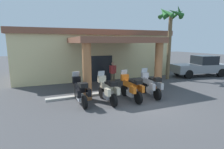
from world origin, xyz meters
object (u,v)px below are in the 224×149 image
Objects in this scene: motorcycle_cream at (107,90)px; pickup_truck_gray at (200,66)px; motel_building at (92,53)px; motorcycle_black at (80,91)px; palm_tree_near_portico at (170,24)px; motorcycle_orange at (131,88)px; pedestrian at (113,72)px; motorcycle_silver at (151,85)px.

pickup_truck_gray reaches higher than motorcycle_cream.
motel_building is 6.44× the size of motorcycle_black.
pickup_truck_gray is 0.88× the size of palm_tree_near_portico.
motorcycle_orange is (-0.38, -8.42, -1.47)m from motel_building.
motorcycle_orange is 0.36× the size of palm_tree_near_portico.
palm_tree_near_portico is at bearing -65.29° from motorcycle_cream.
motel_building is 8.69m from motorcycle_black.
motorcycle_black is 1.00× the size of motorcycle_orange.
pickup_truck_gray is 5.32m from palm_tree_near_portico.
palm_tree_near_portico is at bearing 126.36° from pedestrian.
motel_building is at bearing -3.29° from motorcycle_orange.
pedestrian is 0.32× the size of pickup_truck_gray.
motorcycle_cream is at bearing -151.40° from pickup_truck_gray.
motorcycle_orange is at bearing -90.62° from motel_building.
palm_tree_near_portico is (7.21, 3.64, 4.01)m from motorcycle_cream.
pickup_truck_gray is at bearing -74.55° from motorcycle_cream.
palm_tree_near_portico reaches higher than motel_building.
motorcycle_black is at bearing -159.00° from palm_tree_near_portico.
palm_tree_near_portico is (5.44, -4.66, 2.54)m from motel_building.
motel_building is 8.55m from motorcycle_orange.
motorcycle_silver is 1.27× the size of pedestrian.
palm_tree_near_portico is (-3.74, 0.18, 3.78)m from pickup_truck_gray.
pedestrian is at bearing 19.45° from motorcycle_silver.
motorcycle_black and motorcycle_orange have the same top height.
motorcycle_orange and motorcycle_silver have the same top height.
motorcycle_cream and motorcycle_silver have the same top height.
pickup_truck_gray reaches higher than motorcycle_silver.
motorcycle_cream is 0.36× the size of palm_tree_near_portico.
motorcycle_silver is 0.40× the size of pickup_truck_gray.
motorcycle_cream is (1.39, -0.34, 0.00)m from motorcycle_black.
motel_building is 2.30× the size of palm_tree_near_portico.
palm_tree_near_portico is (5.29, 0.02, 3.70)m from pedestrian.
motorcycle_silver is at bearing 49.48° from pedestrian.
motorcycle_black is 4.67m from pedestrian.
motorcycle_silver is at bearing -145.80° from pickup_truck_gray.
palm_tree_near_portico reaches higher than motorcycle_cream.
pickup_truck_gray is (9.03, -0.16, -0.07)m from pedestrian.
motorcycle_cream is at bearing -104.68° from motorcycle_black.
motorcycle_black is 0.40× the size of pickup_truck_gray.
pedestrian is at bearing -46.23° from motorcycle_black.
motorcycle_silver is (1.01, -8.32, -1.47)m from motel_building.
motorcycle_orange is at bearing 99.94° from motorcycle_silver.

